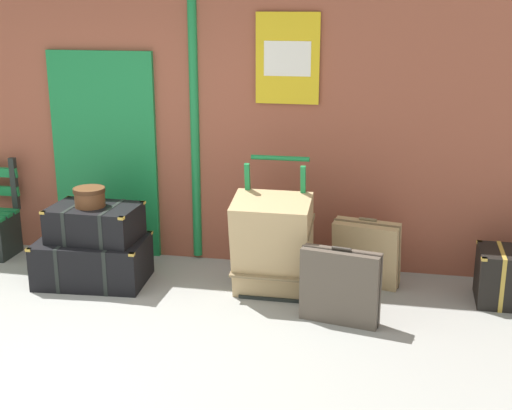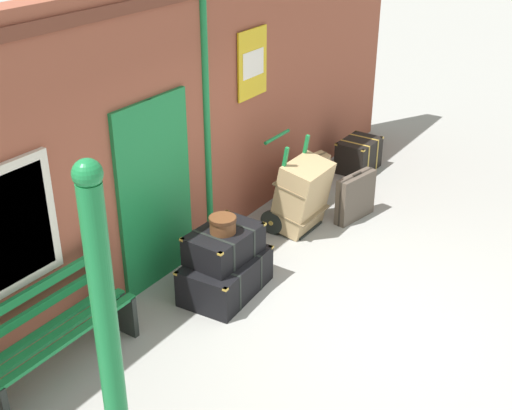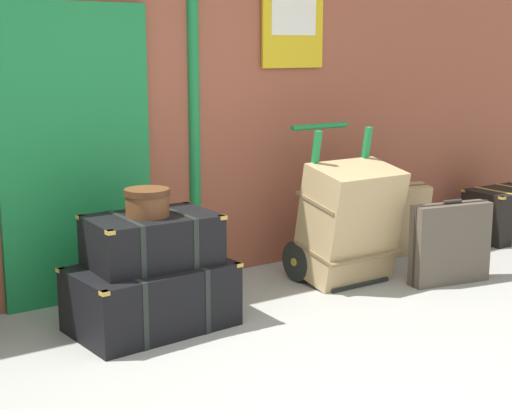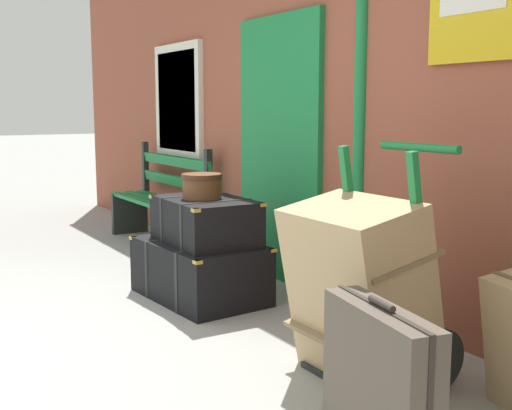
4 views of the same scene
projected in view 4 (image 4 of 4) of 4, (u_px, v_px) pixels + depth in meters
brick_facade at (331, 79)px, 4.81m from camera, size 10.40×0.35×3.20m
platform_bench at (162, 201)px, 6.59m from camera, size 1.60×0.43×1.01m
steamer_trunk_base at (200, 270)px, 4.75m from camera, size 1.05×0.72×0.43m
steamer_trunk_middle at (205, 221)px, 4.69m from camera, size 0.82×0.57×0.33m
round_hatbox at (202, 184)px, 4.67m from camera, size 0.29×0.29×0.18m
porters_trolley at (384, 322)px, 3.41m from camera, size 0.71×0.56×1.21m
large_brown_trunk at (359, 290)px, 3.30m from camera, size 0.70×0.60×0.95m
suitcase_oxblood at (379, 385)px, 2.55m from camera, size 0.67×0.28×0.66m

